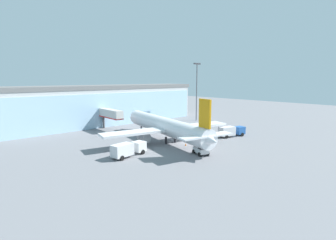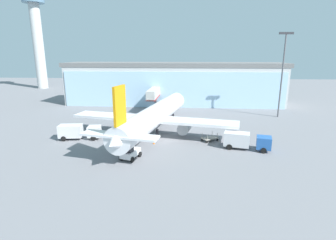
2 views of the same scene
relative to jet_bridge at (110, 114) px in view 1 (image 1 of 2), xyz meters
name	(u,v)px [view 1 (image 1 of 2)]	position (x,y,z in m)	size (l,w,h in m)	color
ground	(185,143)	(4.95, -24.76, -4.60)	(240.00, 240.00, 0.00)	slate
terminal_building	(106,104)	(4.94, 11.07, 1.64)	(65.50, 14.36, 12.48)	#B9B9B9
jet_bridge	(110,114)	(0.00, 0.00, 0.00)	(2.68, 11.26, 5.99)	beige
apron_light_mast	(197,87)	(31.14, -5.26, 7.08)	(3.20, 0.40, 19.81)	#59595E
airplane	(166,127)	(2.53, -20.96, -1.07)	(31.56, 36.33, 10.94)	silver
catering_truck	(128,149)	(-10.86, -24.99, -3.13)	(7.51, 3.21, 2.65)	silver
fuel_truck	(231,131)	(18.04, -28.40, -3.13)	(7.62, 3.94, 2.65)	#2659A5
baggage_cart	(206,135)	(12.75, -24.60, -4.10)	(3.22, 2.88, 1.50)	#9E998C
pushback_tug	(201,150)	(0.28, -33.54, -3.62)	(3.04, 3.62, 2.30)	silver
safety_cone_nose	(186,144)	(3.04, -26.84, -4.32)	(0.36, 0.36, 0.55)	orange
safety_cone_wingtip	(213,132)	(18.59, -22.17, -4.32)	(0.36, 0.36, 0.55)	orange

